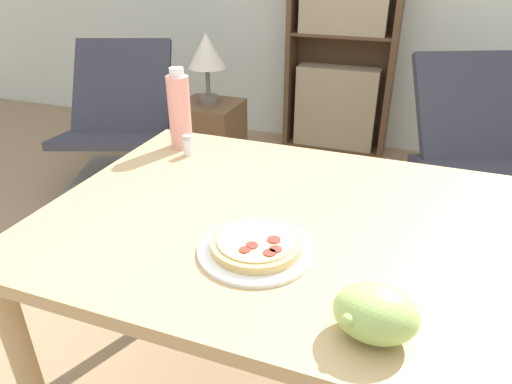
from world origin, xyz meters
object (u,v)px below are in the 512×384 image
object	(u,v)px
grape_bunch	(375,313)
table_lamp	(207,54)
lounge_chair_far	(473,171)
drink_bottle	(179,111)
salt_shaker	(188,145)
pizza_on_plate	(256,246)
side_table	(211,152)
bookshelf	(342,46)
lounge_chair_near	(121,142)

from	to	relation	value
grape_bunch	table_lamp	bearing A→B (deg)	123.92
grape_bunch	lounge_chair_far	bearing A→B (deg)	79.90
drink_bottle	salt_shaker	bearing A→B (deg)	-47.58
grape_bunch	table_lamp	xyz separation A→B (m)	(-1.13, 1.68, 0.06)
pizza_on_plate	drink_bottle	bearing A→B (deg)	132.42
drink_bottle	side_table	bearing A→B (deg)	111.05
bookshelf	side_table	world-z (taller)	bookshelf
grape_bunch	lounge_chair_near	bearing A→B (deg)	136.85
bookshelf	side_table	distance (m)	1.30
lounge_chair_near	lounge_chair_far	bearing A→B (deg)	-11.44
drink_bottle	table_lamp	world-z (taller)	drink_bottle
drink_bottle	bookshelf	bearing A→B (deg)	85.68
lounge_chair_near	bookshelf	world-z (taller)	bookshelf
lounge_chair_near	bookshelf	bearing A→B (deg)	23.24
pizza_on_plate	grape_bunch	bearing A→B (deg)	-30.86
pizza_on_plate	bookshelf	size ratio (longest dim) A/B	0.15
table_lamp	lounge_chair_near	bearing A→B (deg)	-177.67
grape_bunch	side_table	size ratio (longest dim) A/B	0.24
drink_bottle	grape_bunch	bearing A→B (deg)	-42.20
table_lamp	grape_bunch	bearing A→B (deg)	-56.08
drink_bottle	side_table	distance (m)	1.23
drink_bottle	bookshelf	distance (m)	2.10
lounge_chair_far	bookshelf	distance (m)	1.32
lounge_chair_near	table_lamp	xyz separation A→B (m)	(0.63, 0.03, 0.59)
salt_shaker	lounge_chair_near	distance (m)	1.59
pizza_on_plate	lounge_chair_near	world-z (taller)	lounge_chair_near
salt_shaker	side_table	distance (m)	1.26
lounge_chair_near	bookshelf	xyz separation A→B (m)	(1.18, 1.11, 0.49)
salt_shaker	lounge_chair_far	bearing A→B (deg)	52.80
lounge_chair_far	side_table	size ratio (longest dim) A/B	1.56
lounge_chair_near	table_lamp	world-z (taller)	table_lamp
pizza_on_plate	bookshelf	distance (m)	2.61
grape_bunch	bookshelf	size ratio (longest dim) A/B	0.09
grape_bunch	lounge_chair_near	size ratio (longest dim) A/B	0.16
lounge_chair_far	table_lamp	size ratio (longest dim) A/B	2.44
bookshelf	grape_bunch	bearing A→B (deg)	-78.08
bookshelf	table_lamp	world-z (taller)	bookshelf
lounge_chair_far	side_table	distance (m)	1.51
lounge_chair_near	grape_bunch	bearing A→B (deg)	-63.22
table_lamp	drink_bottle	bearing A→B (deg)	-68.95
lounge_chair_near	side_table	world-z (taller)	lounge_chair_near
lounge_chair_near	side_table	xyz separation A→B (m)	(0.63, 0.03, 0.02)
bookshelf	side_table	xyz separation A→B (m)	(-0.54, -1.08, -0.48)
lounge_chair_far	salt_shaker	bearing A→B (deg)	-151.17
salt_shaker	side_table	bearing A→B (deg)	112.59
lounge_chair_far	bookshelf	xyz separation A→B (m)	(-0.93, 0.79, 0.49)
pizza_on_plate	salt_shaker	size ratio (longest dim) A/B	3.83
drink_bottle	bookshelf	xyz separation A→B (m)	(0.16, 2.09, -0.12)
bookshelf	table_lamp	size ratio (longest dim) A/B	4.42
side_table	table_lamp	distance (m)	0.58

